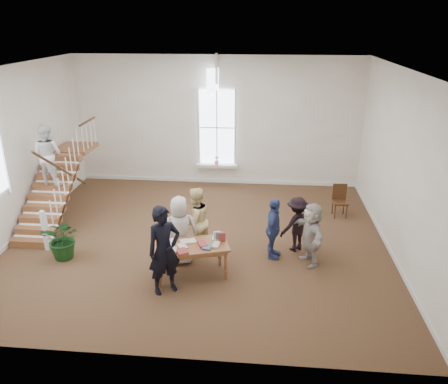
# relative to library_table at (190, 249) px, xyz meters

# --- Properties ---
(ground) EXTENTS (10.00, 10.00, 0.00)m
(ground) POSITION_rel_library_table_xyz_m (-0.05, 1.83, -0.72)
(ground) COLOR #4A2B1D
(ground) RESTS_ON ground
(room_shell) EXTENTS (10.49, 10.00, 10.00)m
(room_shell) POSITION_rel_library_table_xyz_m (-0.05, 6.22, -0.31)
(room_shell) COLOR silver
(room_shell) RESTS_ON ground
(staircase) EXTENTS (1.10, 4.10, 2.92)m
(staircase) POSITION_rel_library_table_xyz_m (-4.39, 2.58, 0.90)
(staircase) COLOR brown
(staircase) RESTS_ON ground
(library_table) EXTENTS (1.88, 1.32, 0.86)m
(library_table) POSITION_rel_library_table_xyz_m (0.00, 0.00, 0.00)
(library_table) COLOR brown
(library_table) RESTS_ON ground
(police_officer) EXTENTS (0.88, 0.81, 2.01)m
(police_officer) POSITION_rel_library_table_xyz_m (-0.44, -0.64, 0.29)
(police_officer) COLOR black
(police_officer) RESTS_ON ground
(elderly_woman) EXTENTS (0.97, 0.79, 1.72)m
(elderly_woman) POSITION_rel_library_table_xyz_m (-0.34, 0.61, 0.14)
(elderly_woman) COLOR beige
(elderly_woman) RESTS_ON ground
(person_yellow) EXTENTS (1.08, 1.07, 1.76)m
(person_yellow) POSITION_rel_library_table_xyz_m (-0.04, 1.11, 0.16)
(person_yellow) COLOR #F9E19B
(person_yellow) RESTS_ON ground
(woman_cluster_a) EXTENTS (0.57, 0.99, 1.58)m
(woman_cluster_a) POSITION_rel_library_table_xyz_m (1.90, 1.04, 0.08)
(woman_cluster_a) COLOR #35467F
(woman_cluster_a) RESTS_ON ground
(woman_cluster_b) EXTENTS (1.08, 0.98, 1.46)m
(woman_cluster_b) POSITION_rel_library_table_xyz_m (2.50, 1.49, 0.01)
(woman_cluster_b) COLOR black
(woman_cluster_b) RESTS_ON ground
(woman_cluster_c) EXTENTS (0.91, 1.54, 1.58)m
(woman_cluster_c) POSITION_rel_library_table_xyz_m (2.80, 0.84, 0.08)
(woman_cluster_c) COLOR #BBAEA8
(woman_cluster_c) RESTS_ON ground
(floor_plant) EXTENTS (0.98, 0.86, 1.06)m
(floor_plant) POSITION_rel_library_table_xyz_m (-3.25, 0.53, -0.19)
(floor_plant) COLOR #123814
(floor_plant) RESTS_ON ground
(side_chair) EXTENTS (0.46, 0.46, 0.98)m
(side_chair) POSITION_rel_library_table_xyz_m (3.94, 3.77, -0.17)
(side_chair) COLOR #321E0D
(side_chair) RESTS_ON ground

